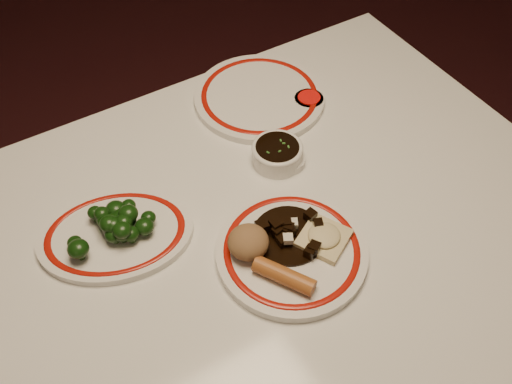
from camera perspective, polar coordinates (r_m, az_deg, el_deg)
The scene contains 12 objects.
dining_table at distance 1.12m, azimuth 0.67°, elevation -6.33°, with size 1.20×0.90×0.75m.
main_plate at distance 1.00m, azimuth 3.58°, elevation -5.97°, with size 0.35×0.35×0.02m.
rice_mound at distance 0.97m, azimuth -0.77°, elevation -5.03°, with size 0.07×0.07×0.05m, color olive.
spring_roll at distance 0.95m, azimuth 2.81°, elevation -8.35°, with size 0.03×0.03×0.11m, color #AB612A.
fried_wonton at distance 1.00m, azimuth 6.81°, elevation -4.50°, with size 0.11×0.11×0.02m.
stirfry_heap at distance 1.00m, azimuth 3.32°, elevation -4.05°, with size 0.13×0.13×0.03m.
broccoli_plate at distance 1.05m, azimuth -13.85°, elevation -4.15°, with size 0.33×0.31×0.02m.
broccoli_pile at distance 1.03m, azimuth -13.76°, elevation -3.13°, with size 0.16×0.10×0.05m.
soy_bowl at distance 1.13m, azimuth 2.13°, elevation 3.80°, with size 0.10×0.10×0.04m.
sweet_sour_dish at distance 1.27m, azimuth 5.31°, elevation 9.12°, with size 0.06×0.06×0.02m.
mustard_dish at distance 1.14m, azimuth 3.32°, elevation 3.17°, with size 0.06×0.06×0.02m.
far_plate at distance 1.28m, azimuth 0.34°, elevation 9.53°, with size 0.30×0.30×0.02m.
Camera 1 is at (-0.33, -0.52, 1.59)m, focal length 40.00 mm.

